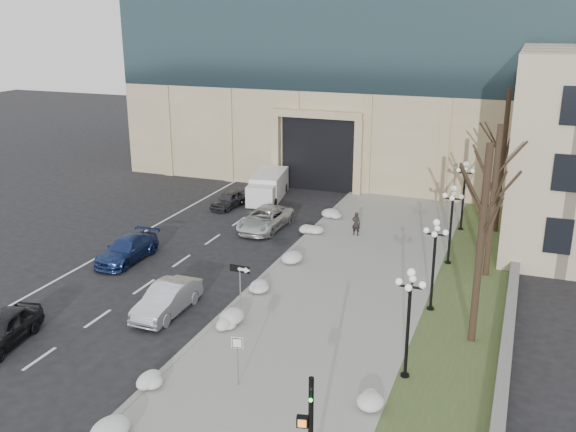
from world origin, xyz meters
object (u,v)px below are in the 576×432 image
object	(u,v)px
one_way_sign	(243,276)
lamppost_b	(434,253)
car_c	(127,250)
lamppost_a	(409,309)
pedestrian	(356,224)
keep_sign	(237,351)
car_d	(265,219)
box_truck	(268,187)
car_e	(229,200)
car_b	(167,299)
lamppost_d	(464,187)
car_a	(2,329)
lamppost_c	(452,214)

from	to	relation	value
one_way_sign	lamppost_b	size ratio (longest dim) A/B	0.60
car_c	lamppost_a	world-z (taller)	lamppost_a
car_c	lamppost_b	size ratio (longest dim) A/B	1.01
pedestrian	keep_sign	size ratio (longest dim) A/B	0.72
lamppost_b	car_d	bearing A→B (deg)	145.21
pedestrian	lamppost_b	world-z (taller)	lamppost_b
box_truck	keep_sign	distance (m)	26.68
car_e	pedestrian	bearing A→B (deg)	-8.45
car_b	lamppost_d	size ratio (longest dim) A/B	0.95
car_a	one_way_sign	world-z (taller)	one_way_sign
car_a	lamppost_a	distance (m)	17.65
pedestrian	box_truck	world-z (taller)	box_truck
lamppost_d	keep_sign	bearing A→B (deg)	-104.92
car_b	lamppost_d	world-z (taller)	lamppost_d
car_d	car_e	size ratio (longest dim) A/B	1.46
car_d	car_e	world-z (taller)	car_d
car_c	lamppost_a	bearing A→B (deg)	-20.95
car_b	lamppost_b	bearing A→B (deg)	22.28
car_e	keep_sign	size ratio (longest dim) A/B	1.65
car_c	keep_sign	xyz separation A→B (m)	(11.83, -9.89, 0.91)
car_e	lamppost_c	size ratio (longest dim) A/B	0.76
car_d	car_e	bearing A→B (deg)	142.50
car_d	car_a	bearing A→B (deg)	-102.19
car_d	one_way_sign	distance (m)	13.79
car_b	lamppost_c	distance (m)	16.61
pedestrian	one_way_sign	bearing A→B (deg)	86.52
lamppost_b	lamppost_d	size ratio (longest dim) A/B	1.00
car_b	lamppost_c	xyz separation A→B (m)	(11.95, 11.29, 2.33)
lamppost_c	car_e	bearing A→B (deg)	160.97
car_c	box_truck	bearing A→B (deg)	80.22
box_truck	lamppost_b	xyz separation A→B (m)	(15.10, -15.61, 2.12)
car_c	car_d	distance (m)	9.81
lamppost_c	car_c	bearing A→B (deg)	-161.18
keep_sign	lamppost_b	size ratio (longest dim) A/B	0.46
lamppost_c	lamppost_d	bearing A→B (deg)	90.00
one_way_sign	lamppost_d	distance (m)	19.14
pedestrian	lamppost_b	bearing A→B (deg)	127.99
one_way_sign	lamppost_b	distance (m)	9.18
car_a	lamppost_a	size ratio (longest dim) A/B	0.91
one_way_sign	lamppost_c	distance (m)	13.53
lamppost_a	lamppost_c	size ratio (longest dim) A/B	1.00
car_d	lamppost_b	distance (m)	15.30
keep_sign	lamppost_c	world-z (taller)	lamppost_c
pedestrian	lamppost_b	distance (m)	11.42
car_e	one_way_sign	xyz separation A→B (m)	(8.85, -16.68, 1.76)
lamppost_d	car_e	bearing A→B (deg)	-177.74
car_c	lamppost_b	distance (m)	17.97
car_a	pedestrian	xyz separation A→B (m)	(10.86, 19.33, 0.16)
car_e	lamppost_a	bearing A→B (deg)	-40.60
car_b	car_d	size ratio (longest dim) A/B	0.86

